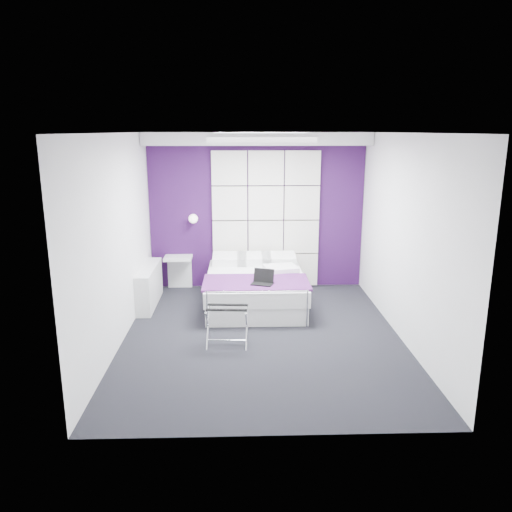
{
  "coord_description": "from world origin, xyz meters",
  "views": [
    {
      "loc": [
        -0.27,
        -6.09,
        2.63
      ],
      "look_at": [
        -0.07,
        0.35,
        1.0
      ],
      "focal_mm": 35.0,
      "sensor_mm": 36.0,
      "label": 1
    }
  ],
  "objects": [
    {
      "name": "headboard",
      "position": [
        0.15,
        2.14,
        1.17
      ],
      "size": [
        1.8,
        0.08,
        2.3
      ],
      "primitive_type": null,
      "color": "silver",
      "rests_on": "wall_back"
    },
    {
      "name": "wall_left",
      "position": [
        -1.8,
        0.0,
        1.3
      ],
      "size": [
        0.0,
        4.4,
        4.4
      ],
      "primitive_type": "plane",
      "rotation": [
        1.57,
        0.0,
        1.57
      ],
      "color": "white",
      "rests_on": "floor"
    },
    {
      "name": "soffit",
      "position": [
        0.0,
        1.95,
        2.5
      ],
      "size": [
        3.58,
        0.5,
        0.2
      ],
      "primitive_type": "cube",
      "color": "silver",
      "rests_on": "wall_back"
    },
    {
      "name": "bed",
      "position": [
        -0.06,
        1.22,
        0.27
      ],
      "size": [
        1.52,
        1.83,
        0.65
      ],
      "color": "silver",
      "rests_on": "floor"
    },
    {
      "name": "laptop",
      "position": [
        0.03,
        0.67,
        0.57
      ],
      "size": [
        0.29,
        0.21,
        0.21
      ],
      "rotation": [
        0.0,
        0.0,
        -0.34
      ],
      "color": "black",
      "rests_on": "bed"
    },
    {
      "name": "wall_lamp",
      "position": [
        -1.05,
        2.06,
        1.22
      ],
      "size": [
        0.15,
        0.15,
        0.15
      ],
      "primitive_type": "sphere",
      "color": "white",
      "rests_on": "wall_back"
    },
    {
      "name": "radiator",
      "position": [
        -1.69,
        1.3,
        0.3
      ],
      "size": [
        0.22,
        1.2,
        0.6
      ],
      "primitive_type": "cube",
      "color": "silver",
      "rests_on": "floor"
    },
    {
      "name": "nightstand",
      "position": [
        -1.32,
        2.02,
        0.56
      ],
      "size": [
        0.46,
        0.36,
        0.05
      ],
      "primitive_type": "cube",
      "color": "silver",
      "rests_on": "wall_back"
    },
    {
      "name": "luggage_rack",
      "position": [
        -0.45,
        -0.23,
        0.25
      ],
      "size": [
        0.51,
        0.37,
        0.5
      ],
      "rotation": [
        0.0,
        0.0,
        -0.07
      ],
      "color": "silver",
      "rests_on": "floor"
    },
    {
      "name": "floor",
      "position": [
        0.0,
        0.0,
        0.0
      ],
      "size": [
        4.4,
        4.4,
        0.0
      ],
      "primitive_type": "plane",
      "color": "black",
      "rests_on": "ground"
    },
    {
      "name": "ceiling",
      "position": [
        0.0,
        0.0,
        2.6
      ],
      "size": [
        4.4,
        4.4,
        0.0
      ],
      "primitive_type": "plane",
      "rotation": [
        3.14,
        0.0,
        0.0
      ],
      "color": "white",
      "rests_on": "wall_back"
    },
    {
      "name": "skylight",
      "position": [
        0.0,
        0.6,
        2.55
      ],
      "size": [
        1.36,
        0.86,
        0.12
      ],
      "primitive_type": null,
      "color": "white",
      "rests_on": "ceiling"
    },
    {
      "name": "wall_right",
      "position": [
        1.8,
        0.0,
        1.3
      ],
      "size": [
        0.0,
        4.4,
        4.4
      ],
      "primitive_type": "plane",
      "rotation": [
        1.57,
        0.0,
        -1.57
      ],
      "color": "white",
      "rests_on": "floor"
    },
    {
      "name": "wall_back",
      "position": [
        0.0,
        2.2,
        1.3
      ],
      "size": [
        3.6,
        0.0,
        3.6
      ],
      "primitive_type": "plane",
      "rotation": [
        1.57,
        0.0,
        0.0
      ],
      "color": "white",
      "rests_on": "floor"
    },
    {
      "name": "accent_wall",
      "position": [
        0.0,
        2.19,
        1.3
      ],
      "size": [
        3.58,
        0.02,
        2.58
      ],
      "primitive_type": "cube",
      "color": "#2F0E3E",
      "rests_on": "wall_back"
    }
  ]
}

